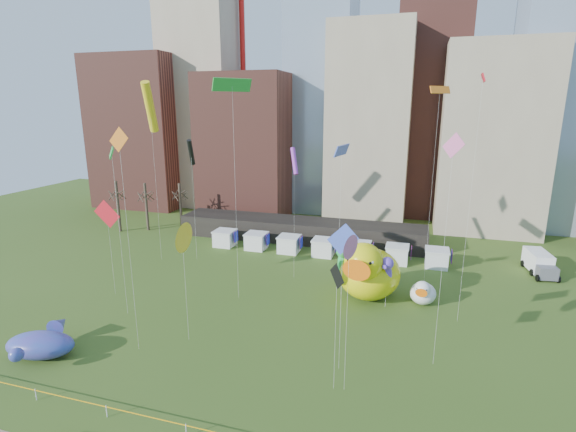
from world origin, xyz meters
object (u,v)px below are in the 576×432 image
(big_duck, at_px, (368,271))
(whale_inflatable, at_px, (42,343))
(seahorse_green, at_px, (342,260))
(small_duck, at_px, (423,292))
(seahorse_purple, at_px, (387,272))
(box_truck, at_px, (539,263))

(big_duck, height_order, whale_inflatable, big_duck)
(big_duck, distance_m, seahorse_green, 3.07)
(small_duck, height_order, seahorse_green, seahorse_green)
(small_duck, distance_m, seahorse_purple, 4.86)
(big_duck, height_order, box_truck, big_duck)
(whale_inflatable, relative_size, box_truck, 1.15)
(seahorse_purple, bearing_deg, box_truck, 54.02)
(small_duck, bearing_deg, seahorse_purple, -146.36)
(seahorse_green, xyz_separation_m, whale_inflatable, (-21.81, -19.27, -2.95))
(big_duck, relative_size, whale_inflatable, 1.30)
(seahorse_green, xyz_separation_m, box_truck, (22.55, 13.55, -2.76))
(big_duck, relative_size, box_truck, 1.49)
(seahorse_green, height_order, seahorse_purple, seahorse_green)
(big_duck, bearing_deg, whale_inflatable, -131.44)
(seahorse_purple, bearing_deg, seahorse_green, 173.52)
(big_duck, distance_m, small_duck, 6.02)
(big_duck, distance_m, whale_inflatable, 31.28)
(box_truck, bearing_deg, whale_inflatable, -150.97)
(seahorse_green, bearing_deg, big_duck, -0.73)
(seahorse_green, distance_m, whale_inflatable, 29.26)
(seahorse_green, bearing_deg, small_duck, 4.39)
(big_duck, xyz_separation_m, seahorse_purple, (2.05, -1.53, 0.75))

